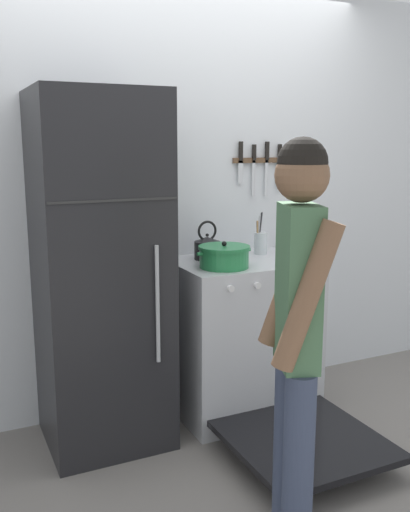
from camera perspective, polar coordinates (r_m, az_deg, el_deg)
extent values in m
plane|color=slate|center=(3.78, -2.87, -13.88)|extent=(14.00, 14.00, 0.00)
cube|color=silver|center=(3.47, -3.26, 5.75)|extent=(10.00, 0.06, 2.55)
cube|color=black|center=(3.04, -10.37, -1.72)|extent=(0.63, 0.60, 1.87)
cube|color=#2D2D2D|center=(2.69, -8.99, 5.51)|extent=(0.62, 0.01, 0.01)
cylinder|color=#B2B5BA|center=(2.84, -4.76, -4.87)|extent=(0.02, 0.02, 0.60)
cube|color=silver|center=(3.48, 3.62, -7.96)|extent=(0.80, 0.61, 0.93)
cube|color=black|center=(3.35, 3.72, -0.62)|extent=(0.79, 0.60, 0.02)
cube|color=black|center=(3.25, 6.00, -9.55)|extent=(0.70, 0.05, 0.71)
cylinder|color=black|center=(3.16, 1.92, -1.19)|extent=(0.19, 0.19, 0.01)
cylinder|color=black|center=(3.34, 7.44, -0.61)|extent=(0.19, 0.19, 0.01)
cylinder|color=black|center=(3.38, 0.04, -0.39)|extent=(0.19, 0.19, 0.01)
cylinder|color=black|center=(3.54, 5.33, 0.12)|extent=(0.19, 0.19, 0.01)
cylinder|color=silver|center=(2.98, 2.59, -3.28)|extent=(0.04, 0.02, 0.04)
cylinder|color=silver|center=(3.06, 5.25, -2.94)|extent=(0.04, 0.02, 0.04)
cylinder|color=silver|center=(3.14, 7.78, -2.62)|extent=(0.04, 0.02, 0.04)
cylinder|color=silver|center=(3.23, 10.17, -2.32)|extent=(0.04, 0.02, 0.04)
cube|color=black|center=(3.09, 9.91, -17.72)|extent=(0.74, 0.75, 0.04)
cube|color=#99999E|center=(3.43, 4.23, -9.05)|extent=(0.66, 0.33, 0.01)
cylinder|color=#237A42|center=(3.15, 1.93, -0.22)|extent=(0.27, 0.27, 0.10)
cylinder|color=#237A42|center=(3.14, 1.93, 0.86)|extent=(0.29, 0.29, 0.02)
sphere|color=black|center=(3.14, 1.93, 1.24)|extent=(0.03, 0.03, 0.03)
cylinder|color=#237A42|center=(3.08, -0.53, 0.20)|extent=(0.03, 0.02, 0.02)
cylinder|color=#237A42|center=(3.22, 4.29, 0.63)|extent=(0.03, 0.02, 0.02)
cylinder|color=black|center=(3.37, 0.22, 0.57)|extent=(0.15, 0.15, 0.11)
cone|color=black|center=(3.36, 0.22, 1.70)|extent=(0.15, 0.15, 0.03)
sphere|color=black|center=(3.36, 0.22, 2.10)|extent=(0.02, 0.02, 0.02)
cone|color=black|center=(3.40, 1.34, 0.85)|extent=(0.09, 0.03, 0.07)
torus|color=black|center=(3.35, 0.22, 2.52)|extent=(0.12, 0.01, 0.12)
cylinder|color=silver|center=(3.55, 5.58, 1.27)|extent=(0.08, 0.08, 0.13)
cylinder|color=#9E7547|center=(3.53, 5.27, 2.09)|extent=(0.03, 0.04, 0.18)
cylinder|color=#232326|center=(3.55, 5.50, 2.51)|extent=(0.03, 0.03, 0.23)
cylinder|color=#B2B5BA|center=(3.54, 5.35, 2.35)|extent=(0.02, 0.02, 0.21)
cylinder|color=#38425B|center=(2.28, 9.26, -20.81)|extent=(0.12, 0.12, 0.80)
cylinder|color=#38425B|center=(2.42, 8.28, -18.87)|extent=(0.12, 0.12, 0.80)
cube|color=#47704C|center=(2.08, 9.33, -3.10)|extent=(0.19, 0.25, 0.60)
cylinder|color=brown|center=(1.96, 10.23, -3.98)|extent=(0.25, 0.16, 0.53)
cylinder|color=brown|center=(2.20, 8.52, -2.31)|extent=(0.25, 0.16, 0.53)
sphere|color=brown|center=(2.02, 9.69, 7.97)|extent=(0.19, 0.19, 0.19)
sphere|color=black|center=(2.02, 9.73, 9.20)|extent=(0.18, 0.18, 0.18)
cube|color=brown|center=(3.68, 5.49, 9.51)|extent=(0.38, 0.02, 0.03)
cube|color=silver|center=(3.60, 3.56, 8.38)|extent=(0.03, 0.00, 0.14)
cube|color=black|center=(3.60, 3.60, 10.44)|extent=(0.02, 0.02, 0.12)
cube|color=silver|center=(3.65, 4.87, 7.74)|extent=(0.02, 0.00, 0.23)
cube|color=black|center=(3.64, 4.93, 10.28)|extent=(0.02, 0.02, 0.10)
cube|color=silver|center=(3.70, 6.16, 7.72)|extent=(0.02, 0.00, 0.23)
cube|color=black|center=(3.69, 6.23, 10.41)|extent=(0.02, 0.02, 0.12)
cube|color=silver|center=(3.75, 7.42, 8.04)|extent=(0.03, 0.00, 0.19)
cube|color=black|center=(3.74, 7.49, 10.26)|extent=(0.02, 0.02, 0.10)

